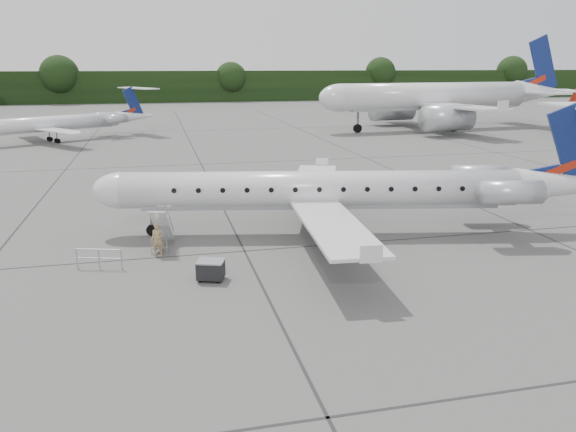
{
  "coord_description": "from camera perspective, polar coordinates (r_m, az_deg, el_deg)",
  "views": [
    {
      "loc": [
        -10.48,
        -23.33,
        9.63
      ],
      "look_at": [
        -4.27,
        3.02,
        2.3
      ],
      "focal_mm": 35.0,
      "sensor_mm": 36.0,
      "label": 1
    }
  ],
  "objects": [
    {
      "name": "bg_narrowbody",
      "position": [
        88.66,
        14.59,
        12.97
      ],
      "size": [
        41.16,
        31.26,
        13.96
      ],
      "primitive_type": null,
      "rotation": [
        0.0,
        0.0,
        0.09
      ],
      "color": "silver",
      "rests_on": "ground"
    },
    {
      "name": "airstair",
      "position": [
        30.93,
        -12.66,
        -1.11
      ],
      "size": [
        1.31,
        2.53,
        2.33
      ],
      "primitive_type": null,
      "rotation": [
        0.0,
        0.0,
        -0.2
      ],
      "color": "silver",
      "rests_on": "ground"
    },
    {
      "name": "baggage_cart",
      "position": [
        26.13,
        -7.86,
        -5.43
      ],
      "size": [
        1.42,
        1.28,
        1.02
      ],
      "primitive_type": null,
      "rotation": [
        0.0,
        0.0,
        -0.34
      ],
      "color": "black",
      "rests_on": "ground"
    },
    {
      "name": "passenger",
      "position": [
        29.74,
        -13.1,
        -2.35
      ],
      "size": [
        0.72,
        0.54,
        1.77
      ],
      "primitive_type": "imported",
      "rotation": [
        0.0,
        0.0,
        -0.19
      ],
      "color": "#957A51",
      "rests_on": "ground"
    },
    {
      "name": "main_regional_jet",
      "position": [
        32.15,
        3.35,
        4.54
      ],
      "size": [
        32.61,
        26.23,
        7.45
      ],
      "primitive_type": null,
      "rotation": [
        0.0,
        0.0,
        -0.2
      ],
      "color": "silver",
      "rests_on": "ground"
    },
    {
      "name": "ground",
      "position": [
        27.33,
        10.28,
        -5.74
      ],
      "size": [
        320.0,
        320.0,
        0.0
      ],
      "primitive_type": "plane",
      "color": "#555553",
      "rests_on": "ground"
    },
    {
      "name": "bg_regional_left",
      "position": [
        77.74,
        -23.58,
        9.24
      ],
      "size": [
        30.83,
        28.38,
        6.59
      ],
      "primitive_type": null,
      "rotation": [
        0.0,
        0.0,
        0.54
      ],
      "color": "silver",
      "rests_on": "ground"
    },
    {
      "name": "safety_railing",
      "position": [
        28.76,
        -18.65,
        -4.19
      ],
      "size": [
        2.13,
        0.69,
        1.0
      ],
      "primitive_type": null,
      "rotation": [
        0.0,
        0.0,
        -0.28
      ],
      "color": "#92959A",
      "rests_on": "ground"
    },
    {
      "name": "treeline",
      "position": [
        153.79,
        -9.59,
        12.85
      ],
      "size": [
        260.0,
        4.0,
        8.0
      ],
      "primitive_type": "cube",
      "color": "black",
      "rests_on": "ground"
    }
  ]
}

